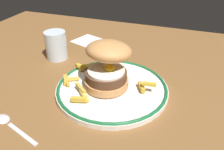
{
  "coord_description": "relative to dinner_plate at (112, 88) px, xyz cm",
  "views": [
    {
      "loc": [
        16.97,
        -42.45,
        32.93
      ],
      "look_at": [
        1.3,
        1.13,
        4.6
      ],
      "focal_mm": 36.75,
      "sensor_mm": 36.0,
      "label": 1
    }
  ],
  "objects": [
    {
      "name": "spoon",
      "position": [
        -16.73,
        -17.83,
        -0.48
      ],
      "size": [
        13.18,
        5.69,
        0.9
      ],
      "color": "silver",
      "rests_on": "ground_plane"
    },
    {
      "name": "dinner_plate",
      "position": [
        0.0,
        0.0,
        0.0
      ],
      "size": [
        27.31,
        27.31,
        1.6
      ],
      "color": "white",
      "rests_on": "ground_plane"
    },
    {
      "name": "napkin",
      "position": [
        -17.68,
        26.02,
        -0.64
      ],
      "size": [
        13.9,
        12.39,
        0.4
      ],
      "primitive_type": "cube",
      "rotation": [
        0.0,
        0.0,
        -0.33
      ],
      "color": "white",
      "rests_on": "ground_plane"
    },
    {
      "name": "water_glass",
      "position": [
        -22.09,
        11.08,
        2.81
      ],
      "size": [
        6.42,
        6.42,
        8.57
      ],
      "color": "silver",
      "rests_on": "ground_plane"
    },
    {
      "name": "fries_pile",
      "position": [
        -5.17,
        -0.14,
        1.39
      ],
      "size": [
        23.48,
        17.4,
        2.39
      ],
      "color": "gold",
      "rests_on": "dinner_plate"
    },
    {
      "name": "ground_plane",
      "position": [
        -1.3,
        -1.13,
        -2.84
      ],
      "size": [
        127.2,
        104.03,
        4.0
      ],
      "primitive_type": "cube",
      "color": "brown"
    },
    {
      "name": "burger",
      "position": [
        -1.27,
        0.66,
        6.34
      ],
      "size": [
        13.91,
        14.34,
        11.41
      ],
      "color": "tan",
      "rests_on": "dinner_plate"
    }
  ]
}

